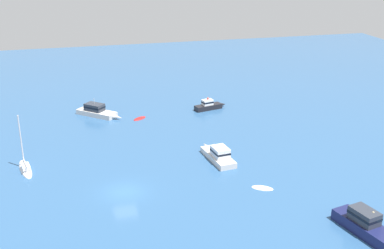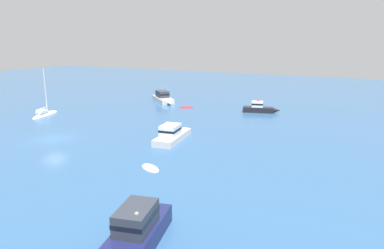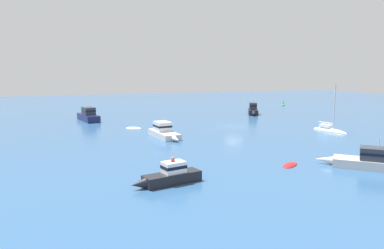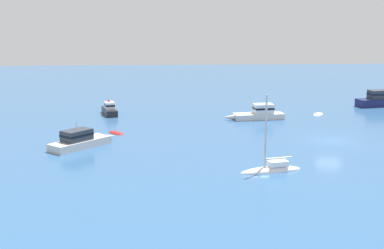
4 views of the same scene
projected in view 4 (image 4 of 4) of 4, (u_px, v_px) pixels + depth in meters
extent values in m
plane|color=#2D5684|center=(330.00, 141.00, 58.96)|extent=(161.81, 161.81, 0.00)
cube|color=silver|center=(80.00, 144.00, 56.16)|extent=(6.25, 5.97, 0.77)
cone|color=silver|center=(110.00, 137.00, 59.21)|extent=(1.71, 1.66, 0.77)
cube|color=#2D333D|center=(77.00, 135.00, 55.71)|extent=(3.30, 3.23, 1.10)
cube|color=black|center=(77.00, 135.00, 55.69)|extent=(3.35, 3.28, 0.24)
cylinder|color=silver|center=(76.00, 126.00, 55.51)|extent=(0.08, 0.08, 0.85)
ellipsoid|color=white|center=(271.00, 171.00, 47.97)|extent=(2.43, 5.66, 0.91)
cube|color=white|center=(278.00, 163.00, 48.01)|extent=(1.21, 1.81, 0.43)
cylinder|color=silver|center=(266.00, 131.00, 47.09)|extent=(0.18, 0.18, 6.20)
cylinder|color=silver|center=(279.00, 158.00, 47.92)|extent=(0.68, 2.46, 0.14)
ellipsoid|color=#B21E1E|center=(116.00, 133.00, 62.53)|extent=(2.52, 2.27, 0.41)
cube|color=#191E4C|center=(379.00, 102.00, 79.75)|extent=(3.53, 6.97, 1.09)
cube|color=#2D333D|center=(378.00, 94.00, 79.44)|extent=(2.23, 2.98, 1.22)
cube|color=black|center=(378.00, 94.00, 79.43)|extent=(2.28, 3.03, 0.24)
cylinder|color=#19994C|center=(381.00, 94.00, 79.93)|extent=(0.32, 0.32, 1.08)
sphere|color=gray|center=(381.00, 90.00, 79.80)|extent=(0.24, 0.24, 0.24)
cube|color=black|center=(110.00, 111.00, 73.47)|extent=(4.69, 2.46, 0.80)
cone|color=black|center=(106.00, 108.00, 76.04)|extent=(1.28, 1.05, 0.80)
cube|color=white|center=(110.00, 105.00, 73.17)|extent=(1.87, 1.50, 0.87)
cube|color=black|center=(110.00, 105.00, 73.16)|extent=(1.92, 1.54, 0.24)
cylinder|color=red|center=(109.00, 105.00, 73.24)|extent=(0.32, 0.32, 1.04)
sphere|color=#BE705D|center=(109.00, 100.00, 73.11)|extent=(0.24, 0.24, 0.24)
ellipsoid|color=white|center=(318.00, 115.00, 73.52)|extent=(2.63, 2.19, 0.39)
cube|color=silver|center=(259.00, 116.00, 70.51)|extent=(2.93, 6.47, 0.72)
cone|color=silver|center=(229.00, 117.00, 69.81)|extent=(0.91, 1.64, 0.72)
cube|color=silver|center=(263.00, 109.00, 70.43)|extent=(2.01, 2.55, 1.18)
cube|color=black|center=(263.00, 108.00, 70.42)|extent=(2.05, 2.59, 0.24)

